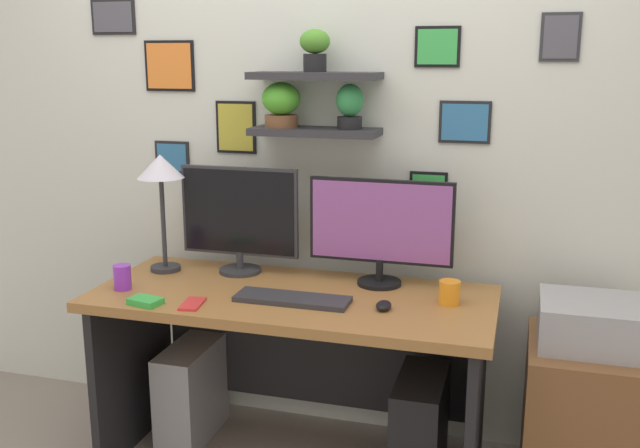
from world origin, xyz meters
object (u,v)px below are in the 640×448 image
(scissors_tray, at_px, (145,301))
(printer, at_px, (593,323))
(cell_phone, at_px, (192,304))
(drawer_cabinet, at_px, (583,421))
(computer_mouse, at_px, (384,305))
(computer_tower_left, at_px, (192,391))
(monitor_left, at_px, (239,217))
(monitor_right, at_px, (381,227))
(desk, at_px, (297,339))
(keyboard, at_px, (292,299))
(computer_tower_right, at_px, (420,433))
(desk_lamp, at_px, (161,176))
(coffee_mug, at_px, (449,292))
(pen_cup, at_px, (122,277))

(scissors_tray, distance_m, printer, 1.66)
(cell_phone, bearing_deg, drawer_cabinet, 4.89)
(computer_mouse, bearing_deg, cell_phone, -167.41)
(computer_tower_left, bearing_deg, scissors_tray, -87.40)
(monitor_left, xyz_separation_m, monitor_right, (0.61, -0.00, -0.00))
(desk, height_order, scissors_tray, scissors_tray)
(monitor_left, height_order, keyboard, monitor_left)
(printer, relative_size, computer_tower_right, 0.82)
(desk_lamp, distance_m, scissors_tray, 0.60)
(desk_lamp, relative_size, printer, 1.34)
(monitor_right, bearing_deg, computer_tower_right, -46.43)
(computer_tower_left, bearing_deg, monitor_left, 29.71)
(computer_tower_right, bearing_deg, desk_lamp, 172.35)
(computer_tower_left, bearing_deg, monitor_right, 8.06)
(desk, height_order, keyboard, keyboard)
(coffee_mug, relative_size, drawer_cabinet, 0.15)
(desk_lamp, xyz_separation_m, cell_phone, (0.31, -0.38, -0.41))
(scissors_tray, bearing_deg, coffee_mug, 16.43)
(computer_tower_left, bearing_deg, drawer_cabinet, 0.37)
(monitor_right, distance_m, computer_tower_right, 0.82)
(monitor_right, xyz_separation_m, scissors_tray, (-0.80, -0.49, -0.23))
(coffee_mug, height_order, drawer_cabinet, coffee_mug)
(desk, distance_m, desk_lamp, 0.89)
(desk, height_order, drawer_cabinet, desk)
(cell_phone, bearing_deg, pen_cup, 156.31)
(desk_lamp, relative_size, computer_tower_right, 1.10)
(pen_cup, bearing_deg, computer_tower_left, 56.21)
(monitor_left, distance_m, keyboard, 0.51)
(printer, bearing_deg, computer_tower_right, -168.66)
(keyboard, xyz_separation_m, pen_cup, (-0.70, -0.05, 0.04))
(printer, bearing_deg, coffee_mug, -173.37)
(computer_mouse, height_order, drawer_cabinet, computer_mouse)
(computer_tower_left, bearing_deg, desk, -5.39)
(keyboard, relative_size, drawer_cabinet, 0.71)
(scissors_tray, xyz_separation_m, computer_tower_left, (-0.02, 0.37, -0.55))
(desk_lamp, distance_m, printer, 1.81)
(desk, bearing_deg, cell_phone, -137.93)
(scissors_tray, height_order, computer_tower_right, scissors_tray)
(desk, xyz_separation_m, computer_mouse, (0.38, -0.13, 0.23))
(coffee_mug, xyz_separation_m, computer_tower_right, (-0.09, -0.06, -0.56))
(printer, bearing_deg, scissors_tray, -166.64)
(keyboard, relative_size, coffee_mug, 4.89)
(computer_mouse, distance_m, printer, 0.77)
(desk_lamp, distance_m, cell_phone, 0.64)
(monitor_left, bearing_deg, computer_mouse, -23.13)
(cell_phone, height_order, coffee_mug, coffee_mug)
(pen_cup, bearing_deg, monitor_right, 19.99)
(monitor_right, height_order, desk_lamp, desk_lamp)
(cell_phone, bearing_deg, computer_mouse, 4.02)
(scissors_tray, bearing_deg, printer, 13.36)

